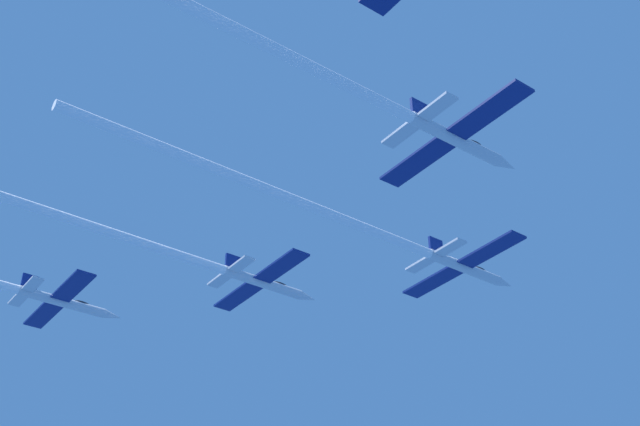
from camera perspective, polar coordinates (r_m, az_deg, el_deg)
The scene contains 3 objects.
jet_lead at distance 82.23m, azimuth 2.31°, elevation -0.72°, with size 16.50×52.87×2.73m.
jet_left_wing at distance 88.08m, azimuth -13.02°, elevation -1.65°, with size 16.50×56.28×2.73m.
jet_right_wing at distance 65.81m, azimuth 1.25°, elevation 8.98°, with size 16.50×47.24×2.73m.
Camera 1 is at (54.70, -59.37, -43.82)m, focal length 47.05 mm.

